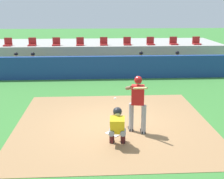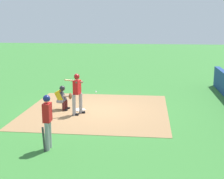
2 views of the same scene
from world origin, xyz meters
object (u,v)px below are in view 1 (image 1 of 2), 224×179
(dugout_player_1, at_px, (33,64))
(catcher_crouched, at_px, (117,125))
(dugout_player_3, at_px, (177,62))
(home_plate, at_px, (115,133))
(dugout_player_2, at_px, (141,63))
(stadium_seat_0, at_px, (8,44))
(batter_at_plate, at_px, (137,101))
(stadium_seat_8, at_px, (196,42))
(stadium_seat_6, at_px, (150,43))
(stadium_seat_4, at_px, (104,43))
(dugout_player_0, at_px, (16,64))
(stadium_seat_1, at_px, (32,43))
(stadium_seat_5, at_px, (127,43))
(stadium_seat_3, at_px, (80,43))
(stadium_seat_2, at_px, (56,43))
(stadium_seat_7, at_px, (174,42))

(dugout_player_1, bearing_deg, catcher_crouched, -65.95)
(catcher_crouched, distance_m, dugout_player_3, 9.79)
(home_plate, relative_size, dugout_player_1, 0.34)
(dugout_player_2, relative_size, stadium_seat_0, 2.71)
(batter_at_plate, relative_size, dugout_player_2, 1.39)
(home_plate, relative_size, stadium_seat_8, 0.92)
(stadium_seat_0, bearing_deg, stadium_seat_6, 0.00)
(stadium_seat_8, bearing_deg, dugout_player_1, -168.20)
(dugout_player_3, relative_size, stadium_seat_6, 2.71)
(stadium_seat_0, bearing_deg, batter_at_plate, -57.39)
(stadium_seat_0, relative_size, stadium_seat_4, 1.00)
(dugout_player_0, relative_size, stadium_seat_8, 2.71)
(batter_at_plate, xyz_separation_m, stadium_seat_8, (5.09, 10.11, 0.50))
(dugout_player_0, bearing_deg, stadium_seat_0, 113.95)
(dugout_player_1, relative_size, dugout_player_3, 1.00)
(home_plate, xyz_separation_m, batter_at_plate, (0.69, 0.07, 1.01))
(stadium_seat_1, bearing_deg, stadium_seat_0, 180.00)
(dugout_player_0, height_order, stadium_seat_1, stadium_seat_1)
(dugout_player_2, distance_m, stadium_seat_8, 4.35)
(stadium_seat_6, bearing_deg, dugout_player_1, -163.46)
(dugout_player_3, bearing_deg, stadium_seat_6, 120.47)
(dugout_player_1, distance_m, stadium_seat_8, 9.99)
(batter_at_plate, distance_m, stadium_seat_5, 10.15)
(catcher_crouched, xyz_separation_m, stadium_seat_6, (2.88, 10.94, 0.93))
(dugout_player_1, bearing_deg, stadium_seat_3, 38.93)
(dugout_player_0, distance_m, stadium_seat_5, 6.69)
(stadium_seat_4, bearing_deg, stadium_seat_0, 180.00)
(home_plate, bearing_deg, stadium_seat_2, 105.84)
(batter_at_plate, distance_m, stadium_seat_7, 10.76)
(batter_at_plate, xyz_separation_m, dugout_player_1, (-4.65, 8.08, -0.36))
(home_plate, relative_size, stadium_seat_4, 0.92)
(stadium_seat_3, xyz_separation_m, stadium_seat_4, (1.44, 0.00, 0.00))
(home_plate, distance_m, dugout_player_1, 9.08)
(batter_at_plate, distance_m, stadium_seat_0, 12.01)
(stadium_seat_0, relative_size, stadium_seat_8, 1.00)
(stadium_seat_5, bearing_deg, stadium_seat_4, 180.00)
(dugout_player_3, distance_m, stadium_seat_7, 2.22)
(home_plate, relative_size, dugout_player_3, 0.34)
(home_plate, distance_m, dugout_player_2, 8.42)
(stadium_seat_0, bearing_deg, dugout_player_1, -48.27)
(dugout_player_2, bearing_deg, stadium_seat_0, 165.39)
(dugout_player_3, distance_m, stadium_seat_2, 7.32)
(dugout_player_0, height_order, stadium_seat_0, stadium_seat_0)
(dugout_player_0, distance_m, stadium_seat_6, 8.07)
(dugout_player_3, height_order, stadium_seat_1, stadium_seat_1)
(batter_at_plate, distance_m, stadium_seat_6, 10.36)
(stadium_seat_7, bearing_deg, stadium_seat_5, 180.00)
(home_plate, bearing_deg, stadium_seat_3, 98.08)
(dugout_player_3, distance_m, stadium_seat_8, 2.78)
(stadium_seat_0, xyz_separation_m, stadium_seat_3, (4.33, 0.00, 0.00))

